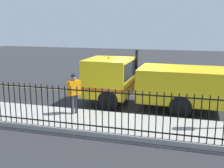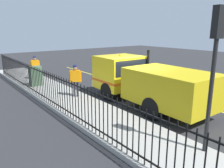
{
  "view_description": "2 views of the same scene",
  "coord_description": "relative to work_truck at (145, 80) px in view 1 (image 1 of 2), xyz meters",
  "views": [
    {
      "loc": [
        12.68,
        2.19,
        3.95
      ],
      "look_at": [
        0.53,
        -1.21,
        1.14
      ],
      "focal_mm": 43.51,
      "sensor_mm": 36.0,
      "label": 1
    },
    {
      "loc": [
        7.94,
        7.98,
        3.73
      ],
      "look_at": [
        1.52,
        -0.3,
        1.14
      ],
      "focal_mm": 35.58,
      "sensor_mm": 36.0,
      "label": 2
    }
  ],
  "objects": [
    {
      "name": "ground_plane",
      "position": [
        -0.07,
        -0.3,
        -1.31
      ],
      "size": [
        60.28,
        60.28,
        0.0
      ],
      "primitive_type": "plane",
      "color": "#2B2B2D",
      "rests_on": "ground"
    },
    {
      "name": "sidewalk_slab",
      "position": [
        2.89,
        -0.3,
        -1.22
      ],
      "size": [
        2.41,
        27.4,
        0.18
      ],
      "primitive_type": "cube",
      "color": "#A3A099",
      "rests_on": "ground"
    },
    {
      "name": "lane_marking",
      "position": [
        -2.08,
        -0.3,
        -1.31
      ],
      "size": [
        0.12,
        24.66,
        0.01
      ],
      "primitive_type": "cube",
      "color": "yellow",
      "rests_on": "ground"
    },
    {
      "name": "work_truck",
      "position": [
        0.0,
        0.0,
        0.0
      ],
      "size": [
        2.55,
        6.82,
        2.64
      ],
      "rotation": [
        0.0,
        0.0,
        3.12
      ],
      "color": "yellow",
      "rests_on": "ground"
    },
    {
      "name": "worker_standing",
      "position": [
        2.33,
        -2.66,
        -0.06
      ],
      "size": [
        0.53,
        0.48,
        1.75
      ],
      "rotation": [
        0.0,
        0.0,
        2.48
      ],
      "color": "orange",
      "rests_on": "sidewalk_slab"
    },
    {
      "name": "iron_fence",
      "position": [
        3.95,
        -0.3,
        -0.33
      ],
      "size": [
        0.04,
        23.32,
        1.6
      ],
      "color": "black",
      "rests_on": "sidewalk_slab"
    },
    {
      "name": "traffic_cone",
      "position": [
        -1.96,
        -2.41,
        -1.03
      ],
      "size": [
        0.39,
        0.39,
        0.56
      ],
      "primitive_type": "cone",
      "color": "orange",
      "rests_on": "ground"
    }
  ]
}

